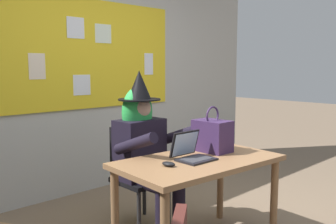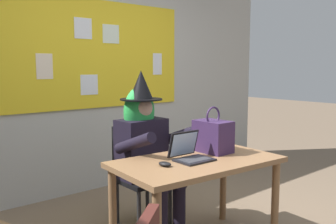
# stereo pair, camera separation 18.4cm
# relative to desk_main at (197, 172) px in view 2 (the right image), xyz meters

# --- Properties ---
(wall_back_bulletin) EXTENTS (5.64, 2.00, 2.76)m
(wall_back_bulletin) POSITION_rel_desk_main_xyz_m (0.11, 1.81, 0.78)
(wall_back_bulletin) COLOR #B2B2AD
(wall_back_bulletin) RESTS_ON ground
(desk_main) EXTENTS (1.31, 0.80, 0.71)m
(desk_main) POSITION_rel_desk_main_xyz_m (0.00, 0.00, 0.00)
(desk_main) COLOR #8E6642
(desk_main) RESTS_ON ground
(chair_at_desk) EXTENTS (0.42, 0.42, 0.89)m
(chair_at_desk) POSITION_rel_desk_main_xyz_m (-0.04, 0.71, -0.13)
(chair_at_desk) COLOR black
(chair_at_desk) RESTS_ON ground
(person_costumed) EXTENTS (0.60, 0.65, 1.38)m
(person_costumed) POSITION_rel_desk_main_xyz_m (-0.04, 0.59, 0.15)
(person_costumed) COLOR black
(person_costumed) RESTS_ON ground
(laptop) EXTENTS (0.28, 0.26, 0.21)m
(laptop) POSITION_rel_desk_main_xyz_m (-0.05, 0.03, 0.14)
(laptop) COLOR black
(laptop) RESTS_ON desk_main
(computer_mouse) EXTENTS (0.08, 0.11, 0.03)m
(computer_mouse) POSITION_rel_desk_main_xyz_m (-0.31, 0.01, 0.11)
(computer_mouse) COLOR black
(computer_mouse) RESTS_ON desk_main
(handbag) EXTENTS (0.20, 0.30, 0.38)m
(handbag) POSITION_rel_desk_main_xyz_m (0.28, 0.10, 0.23)
(handbag) COLOR #38234C
(handbag) RESTS_ON desk_main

